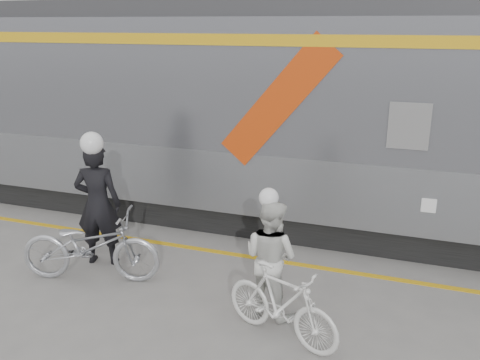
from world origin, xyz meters
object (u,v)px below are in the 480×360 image
at_px(bicycle_left, 90,246).
at_px(bicycle_right, 281,304).
at_px(man, 98,204).
at_px(woman, 271,257).

height_order(bicycle_left, bicycle_right, bicycle_left).
xyz_separation_m(man, woman, (2.97, -0.52, -0.20)).
bearing_deg(bicycle_left, woman, -104.57).
distance_m(bicycle_left, bicycle_right, 3.11).
bearing_deg(woman, bicycle_left, 21.18).
xyz_separation_m(bicycle_left, bicycle_right, (3.07, -0.52, -0.06)).
height_order(man, bicycle_right, man).
distance_m(woman, bicycle_right, 0.70).
bearing_deg(bicycle_left, man, 4.82).
xyz_separation_m(man, bicycle_right, (3.27, -1.07, -0.51)).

